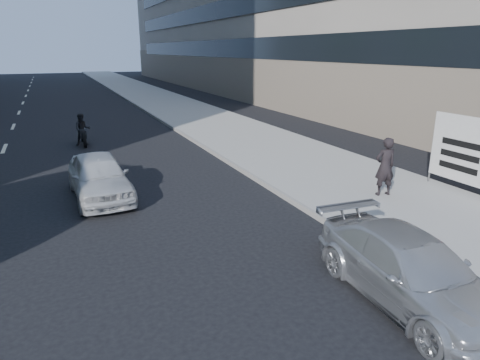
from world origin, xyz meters
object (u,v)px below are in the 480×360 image
pedestrian_woman (385,167)px  white_sedan_near (99,176)px  parked_sedan (410,270)px  motorcycle (83,131)px  protest_banner (477,153)px

pedestrian_woman → white_sedan_near: size_ratio=0.44×
parked_sedan → motorcycle: (-4.06, 15.39, 0.06)m
protest_banner → motorcycle: protest_banner is taller
protest_banner → motorcycle: 15.47m
pedestrian_woman → parked_sedan: bearing=62.6°
parked_sedan → pedestrian_woman: bearing=56.5°
pedestrian_woman → motorcycle: size_ratio=0.81×
protest_banner → white_sedan_near: protest_banner is taller
parked_sedan → motorcycle: size_ratio=1.96×
parked_sedan → motorcycle: 15.92m
pedestrian_woman → parked_sedan: (-3.17, -4.23, -0.40)m
pedestrian_woman → protest_banner: size_ratio=0.54×
protest_banner → motorcycle: bearing=127.6°
white_sedan_near → pedestrian_woman: bearing=-27.5°
white_sedan_near → motorcycle: size_ratio=1.84×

